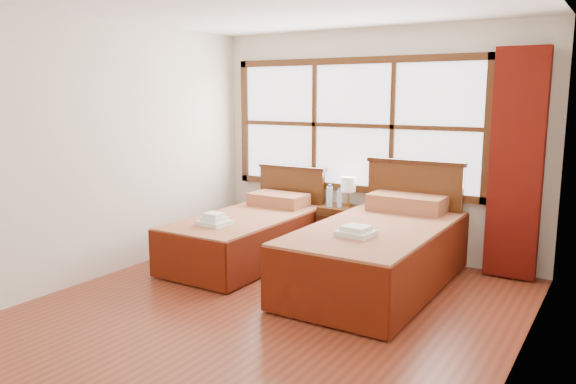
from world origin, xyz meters
The scene contains 14 objects.
floor centered at (0.00, 0.00, 0.00)m, with size 4.50×4.50×0.00m, color brown.
wall_back centered at (0.00, 2.25, 1.30)m, with size 4.00×4.00×0.00m, color silver.
wall_left centered at (-2.00, 0.00, 1.30)m, with size 4.50×4.50×0.00m, color silver.
wall_right centered at (2.00, 0.00, 1.30)m, with size 4.50×4.50×0.00m, color silver.
window centered at (-0.25, 2.21, 1.50)m, with size 3.16×0.06×1.56m.
curtain centered at (1.60, 2.11, 1.17)m, with size 0.50×0.16×2.30m, color #5A1009.
bed_left centered at (-1.04, 1.20, 0.30)m, with size 1.01×2.03×0.98m.
bed_right centered at (0.55, 1.20, 0.35)m, with size 1.18×2.28×1.15m.
nightstand centered at (-0.29, 1.99, 0.28)m, with size 0.42×0.42×0.57m.
towels_left centered at (-1.06, 0.63, 0.57)m, with size 0.32×0.29×0.13m.
towels_right centered at (0.53, 0.67, 0.65)m, with size 0.33×0.29×0.09m.
lamp centered at (-0.23, 2.10, 0.81)m, with size 0.17×0.17×0.34m.
bottle_near centered at (-0.38, 1.92, 0.69)m, with size 0.07×0.07×0.26m.
bottle_far centered at (-0.27, 1.95, 0.67)m, with size 0.06×0.06×0.22m.
Camera 1 is at (2.58, -3.80, 1.87)m, focal length 35.00 mm.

